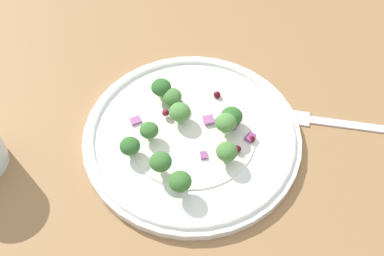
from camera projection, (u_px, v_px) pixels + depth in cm
name	position (u px, v px, depth cm)	size (l,w,h in cm)	color
ground_plane	(211.00, 139.00, 68.17)	(180.00, 180.00, 2.00)	olive
plate	(192.00, 136.00, 66.11)	(28.88, 28.88, 1.70)	white
dressing_pool	(192.00, 134.00, 65.76)	(16.75, 16.75, 0.20)	white
broccoli_floret_0	(227.00, 152.00, 61.70)	(2.70, 2.70, 2.73)	#8EB77A
broccoli_floret_1	(161.00, 162.00, 60.41)	(2.75, 2.75, 2.79)	#ADD18E
broccoli_floret_2	(180.00, 112.00, 65.65)	(2.85, 2.85, 2.88)	#8EB77A
broccoli_floret_3	(180.00, 182.00, 58.86)	(2.76, 2.76, 2.79)	#9EC684
broccoli_floret_4	(130.00, 146.00, 62.55)	(2.60, 2.60, 2.63)	#ADD18E
broccoli_floret_5	(172.00, 97.00, 67.44)	(2.68, 2.68, 2.71)	#9EC684
broccoli_floret_6	(161.00, 88.00, 67.75)	(2.74, 2.74, 2.77)	#9EC684
broccoli_floret_7	(149.00, 130.00, 63.90)	(2.42, 2.42, 2.45)	#ADD18E
broccoli_floret_8	(232.00, 117.00, 65.29)	(2.89, 2.89, 2.93)	#9EC684
broccoli_floret_9	(226.00, 123.00, 63.91)	(2.78, 2.78, 2.81)	#9EC684
cranberry_0	(162.00, 156.00, 62.78)	(0.83, 0.83, 0.83)	#4C0A14
cranberry_1	(217.00, 95.00, 69.17)	(0.98, 0.98, 0.98)	#4C0A14
cranberry_2	(238.00, 149.00, 63.58)	(0.92, 0.92, 0.92)	#4C0A14
cranberry_3	(252.00, 139.00, 64.82)	(0.87, 0.87, 0.87)	#4C0A14
cranberry_4	(166.00, 113.00, 66.73)	(0.94, 0.94, 0.94)	maroon
onion_bit_0	(233.00, 125.00, 65.91)	(1.23, 0.92, 0.55)	#934C84
onion_bit_1	(180.00, 106.00, 68.07)	(1.32, 1.11, 0.41)	#A35B93
onion_bit_2	(250.00, 137.00, 64.97)	(1.31, 0.99, 0.57)	#843D75
onion_bit_3	(209.00, 120.00, 66.57)	(1.39, 1.37, 0.40)	#A35B93
onion_bit_4	(136.00, 121.00, 66.75)	(1.16, 1.39, 0.45)	#A35B93
onion_bit_5	(204.00, 156.00, 63.50)	(0.85, 1.08, 0.44)	#934C84
fork	(343.00, 123.00, 68.14)	(7.08, 18.33, 0.50)	silver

